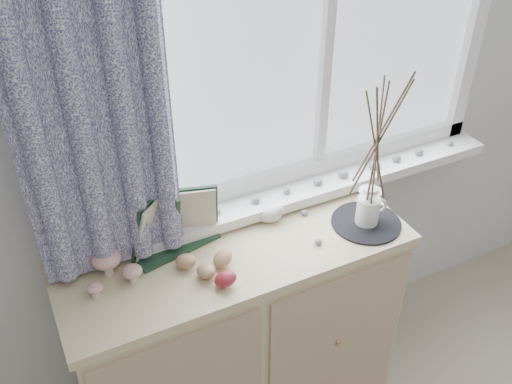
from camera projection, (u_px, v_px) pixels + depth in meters
sideboard at (239, 335)px, 2.15m from camera, size 1.20×0.45×0.85m
botanical_book at (177, 225)px, 1.82m from camera, size 0.36×0.20×0.24m
toadstool_cluster at (111, 266)px, 1.76m from camera, size 0.18×0.15×0.09m
wooden_eggs at (210, 267)px, 1.79m from camera, size 0.17×0.17×0.07m
songbird_figurine at (269, 214)px, 2.01m from camera, size 0.13×0.09×0.06m
crocheted_doily at (366, 223)px, 2.01m from camera, size 0.25×0.25×0.01m
twig_pitcher at (378, 137)px, 1.81m from camera, size 0.27×0.27×0.61m
sideboard_pebbles at (331, 225)px, 1.99m from camera, size 0.25×0.18×0.02m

